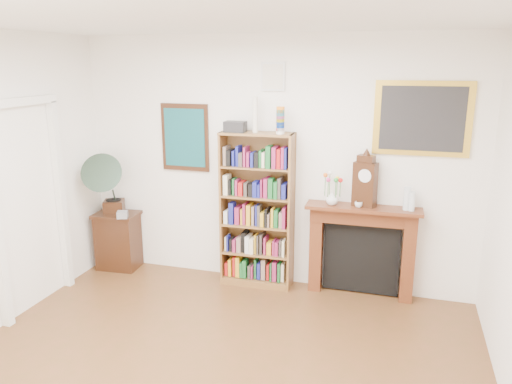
# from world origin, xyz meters

# --- Properties ---
(room) EXTENTS (4.51, 5.01, 2.81)m
(room) POSITION_xyz_m (0.00, 0.00, 1.40)
(room) COLOR brown
(room) RESTS_ON ground
(door_casing) EXTENTS (0.08, 1.02, 2.17)m
(door_casing) POSITION_xyz_m (-2.21, 1.20, 1.26)
(door_casing) COLOR white
(door_casing) RESTS_ON left_wall
(teal_poster) EXTENTS (0.58, 0.04, 0.78)m
(teal_poster) POSITION_xyz_m (-1.05, 2.48, 1.65)
(teal_poster) COLOR black
(teal_poster) RESTS_ON back_wall
(small_picture) EXTENTS (0.26, 0.04, 0.30)m
(small_picture) POSITION_xyz_m (0.00, 2.48, 2.35)
(small_picture) COLOR white
(small_picture) RESTS_ON back_wall
(gilt_painting) EXTENTS (0.95, 0.04, 0.75)m
(gilt_painting) POSITION_xyz_m (1.55, 2.48, 1.95)
(gilt_painting) COLOR gold
(gilt_painting) RESTS_ON back_wall
(bookshelf) EXTENTS (0.82, 0.31, 2.03)m
(bookshelf) POSITION_xyz_m (-0.14, 2.33, 0.98)
(bookshelf) COLOR brown
(bookshelf) RESTS_ON floor
(side_cabinet) EXTENTS (0.55, 0.42, 0.71)m
(side_cabinet) POSITION_xyz_m (-1.92, 2.29, 0.35)
(side_cabinet) COLOR black
(side_cabinet) RESTS_ON floor
(fireplace) EXTENTS (1.22, 0.32, 1.02)m
(fireplace) POSITION_xyz_m (1.03, 2.41, 0.59)
(fireplace) COLOR #521F13
(fireplace) RESTS_ON floor
(gramophone) EXTENTS (0.65, 0.72, 0.77)m
(gramophone) POSITION_xyz_m (-1.98, 2.22, 1.14)
(gramophone) COLOR black
(gramophone) RESTS_ON side_cabinet
(cd_stack) EXTENTS (0.16, 0.16, 0.08)m
(cd_stack) POSITION_xyz_m (-1.74, 2.15, 0.75)
(cd_stack) COLOR #A3A2AD
(cd_stack) RESTS_ON side_cabinet
(mantel_clock) EXTENTS (0.26, 0.20, 0.55)m
(mantel_clock) POSITION_xyz_m (1.03, 2.38, 1.29)
(mantel_clock) COLOR black
(mantel_clock) RESTS_ON fireplace
(flower_vase) EXTENTS (0.18, 0.18, 0.14)m
(flower_vase) POSITION_xyz_m (0.70, 2.34, 1.09)
(flower_vase) COLOR white
(flower_vase) RESTS_ON fireplace
(teacup) EXTENTS (0.11, 0.11, 0.06)m
(teacup) POSITION_xyz_m (0.98, 2.31, 1.05)
(teacup) COLOR silver
(teacup) RESTS_ON fireplace
(bottle_left) EXTENTS (0.07, 0.07, 0.24)m
(bottle_left) POSITION_xyz_m (1.46, 2.36, 1.14)
(bottle_left) COLOR silver
(bottle_left) RESTS_ON fireplace
(bottle_right) EXTENTS (0.06, 0.06, 0.20)m
(bottle_right) POSITION_xyz_m (1.52, 2.34, 1.12)
(bottle_right) COLOR silver
(bottle_right) RESTS_ON fireplace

